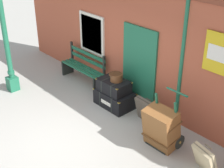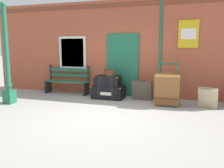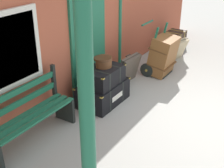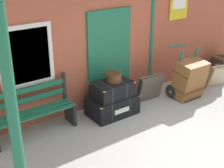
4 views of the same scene
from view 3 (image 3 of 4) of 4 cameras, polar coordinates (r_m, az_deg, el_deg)
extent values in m
plane|color=#A3A099|center=(5.72, 17.16, -6.19)|extent=(60.00, 60.00, 0.00)
cube|color=#AD5138|center=(6.17, -5.04, 13.31)|extent=(10.40, 0.30, 3.20)
cube|color=#1E6647|center=(6.09, -4.42, 7.80)|extent=(1.10, 0.05, 2.10)
cube|color=#123D2A|center=(6.08, -4.33, 7.78)|extent=(0.06, 0.02, 2.10)
cube|color=silver|center=(4.68, -18.20, 6.21)|extent=(1.04, 0.06, 1.16)
cube|color=silver|center=(4.66, -18.05, 6.18)|extent=(0.88, 0.02, 1.00)
cylinder|color=#1E6647|center=(6.97, 1.51, 14.81)|extent=(0.09, 0.09, 3.14)
cylinder|color=#1E6647|center=(2.58, -4.77, -4.98)|extent=(0.14, 0.14, 2.38)
cube|color=#1E6647|center=(4.71, -13.73, -6.57)|extent=(1.60, 0.09, 0.04)
cube|color=#1E6647|center=(4.80, -14.93, -6.06)|extent=(1.60, 0.09, 0.04)
cube|color=#1E6647|center=(4.90, -16.07, -5.57)|extent=(1.60, 0.09, 0.04)
cube|color=#1E6647|center=(4.84, -16.84, -3.33)|extent=(1.60, 0.05, 0.10)
cube|color=#1E6647|center=(4.75, -17.14, -1.21)|extent=(1.60, 0.05, 0.10)
cube|color=black|center=(5.38, -8.88, -4.61)|extent=(0.06, 0.40, 0.45)
cube|color=black|center=(5.27, -10.91, 0.75)|extent=(0.06, 0.06, 0.56)
cube|color=black|center=(5.88, -1.73, -1.65)|extent=(1.00, 0.65, 0.42)
cube|color=black|center=(5.72, -2.99, -2.52)|extent=(0.04, 0.65, 0.43)
cube|color=black|center=(6.05, -0.54, -0.83)|extent=(0.04, 0.65, 0.43)
cube|color=#B79338|center=(5.29, -1.96, -2.55)|extent=(0.05, 0.05, 0.02)
cube|color=#B79338|center=(6.02, 3.16, 1.09)|extent=(0.05, 0.05, 0.02)
cube|color=#B79338|center=(5.61, -7.04, -0.99)|extent=(0.05, 0.05, 0.02)
cube|color=#B79338|center=(6.31, -1.59, 2.30)|extent=(0.05, 0.05, 0.02)
cube|color=silver|center=(5.74, 1.02, -2.38)|extent=(0.36, 0.01, 0.10)
cube|color=black|center=(5.70, -1.73, 1.55)|extent=(0.80, 0.55, 0.32)
cube|color=black|center=(5.57, -2.74, 0.90)|extent=(0.04, 0.55, 0.33)
cube|color=black|center=(5.84, -0.76, 2.16)|extent=(0.04, 0.55, 0.33)
cube|color=#B79338|center=(5.23, -1.72, 1.00)|extent=(0.05, 0.05, 0.02)
cube|color=#B79338|center=(5.82, 2.37, 3.65)|extent=(0.05, 0.05, 0.02)
cube|color=#B79338|center=(5.49, -6.10, 2.13)|extent=(0.05, 0.05, 0.02)
cube|color=#B79338|center=(6.07, -1.76, 4.57)|extent=(0.05, 0.05, 0.02)
cylinder|color=brown|center=(5.67, -1.57, 4.20)|extent=(0.31, 0.31, 0.19)
cylinder|color=#432715|center=(5.61, -1.79, 4.80)|extent=(0.32, 0.32, 0.04)
cube|color=black|center=(7.31, 9.43, 1.96)|extent=(0.56, 0.28, 0.03)
cube|color=#1E6647|center=(6.96, 7.42, 5.97)|extent=(0.04, 0.29, 1.18)
cube|color=#1E6647|center=(7.39, 9.09, 7.04)|extent=(0.04, 0.29, 1.18)
cylinder|color=#1E6647|center=(7.11, 6.69, 11.34)|extent=(0.54, 0.04, 0.04)
cylinder|color=black|center=(7.08, 6.55, 2.62)|extent=(0.04, 0.32, 0.32)
cylinder|color=#B79338|center=(7.08, 6.55, 2.62)|extent=(0.07, 0.06, 0.06)
cylinder|color=black|center=(7.62, 8.67, 4.19)|extent=(0.04, 0.32, 0.32)
cylinder|color=#B79338|center=(7.62, 8.67, 4.19)|extent=(0.07, 0.06, 0.06)
cube|color=brown|center=(7.15, 9.54, 5.34)|extent=(0.68, 0.58, 0.94)
cube|color=brown|center=(7.22, 9.43, 3.88)|extent=(0.70, 0.46, 0.10)
cube|color=brown|center=(7.09, 9.65, 6.82)|extent=(0.70, 0.46, 0.10)
cube|color=tan|center=(8.18, 12.29, 6.38)|extent=(0.55, 0.45, 0.59)
cylinder|color=#71644C|center=(8.10, 12.24, 8.36)|extent=(0.16, 0.07, 0.03)
cube|color=brown|center=(8.18, 12.29, 6.38)|extent=(0.54, 0.34, 0.56)
cube|color=#51473D|center=(6.71, 3.15, 2.82)|extent=(0.64, 0.32, 0.62)
cylinder|color=#302A24|center=(6.61, 3.03, 5.38)|extent=(0.16, 0.04, 0.03)
cube|color=#2C2721|center=(6.71, 3.15, 2.82)|extent=(0.65, 0.21, 0.60)
cube|color=#332319|center=(9.15, 11.64, 8.13)|extent=(0.69, 0.50, 0.48)
cube|color=#B79338|center=(9.01, 11.26, 7.91)|extent=(0.05, 0.49, 0.49)
cube|color=#B79338|center=(9.29, 12.02, 8.36)|extent=(0.05, 0.49, 0.49)
cube|color=#B79338|center=(8.72, 12.29, 8.79)|extent=(0.05, 0.05, 0.02)
cube|color=#B79338|center=(9.30, 13.81, 9.67)|extent=(0.05, 0.05, 0.02)
cube|color=#B79338|center=(8.88, 9.64, 9.32)|extent=(0.05, 0.05, 0.02)
cube|color=#B79338|center=(9.45, 11.29, 10.16)|extent=(0.05, 0.05, 0.02)
camera|label=1|loc=(10.09, 50.06, 26.63)|focal=52.41mm
camera|label=2|loc=(8.03, 62.50, 2.99)|focal=37.53mm
camera|label=4|loc=(2.15, 104.85, 4.91)|focal=51.93mm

